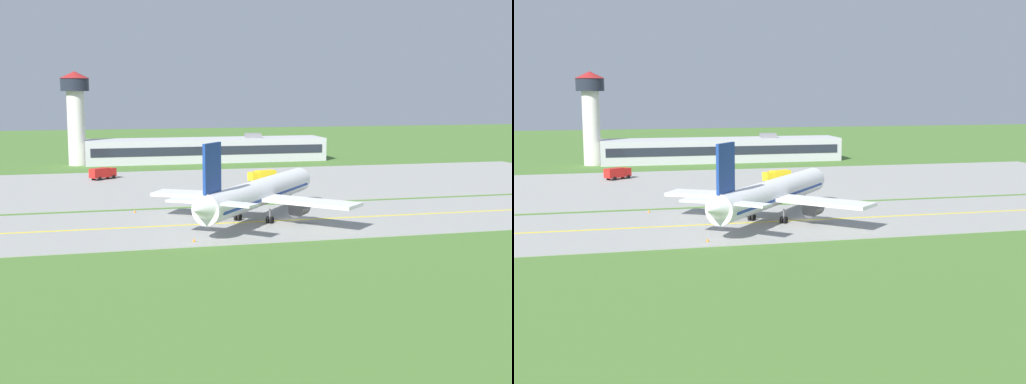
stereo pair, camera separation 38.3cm
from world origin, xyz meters
TOP-DOWN VIEW (x-y plane):
  - ground_plane at (0.00, 0.00)m, footprint 500.00×500.00m
  - taxiway_strip at (0.00, 0.00)m, footprint 240.00×28.00m
  - apron_pad at (10.00, 42.00)m, footprint 140.00×52.00m
  - taxiway_centreline at (0.00, 0.00)m, footprint 220.00×0.60m
  - airplane_lead at (-5.20, 1.17)m, footprint 29.24×33.45m
  - service_truck_baggage at (-26.61, 55.04)m, footprint 6.00×5.29m
  - service_truck_fuel at (5.91, 42.05)m, footprint 6.34×3.95m
  - terminal_building at (2.09, 88.03)m, footprint 64.59×12.26m
  - control_tower at (-32.24, 86.44)m, footprint 7.60×7.60m
  - traffic_cone_near_edge at (-22.69, 12.01)m, footprint 0.44×0.44m
  - traffic_cone_mid_edge at (-16.74, -11.31)m, footprint 0.44×0.44m

SIDE VIEW (x-z plane):
  - ground_plane at x=0.00m, z-range 0.00..0.00m
  - taxiway_strip at x=0.00m, z-range 0.00..0.10m
  - apron_pad at x=10.00m, z-range 0.00..0.10m
  - taxiway_centreline at x=0.00m, z-range 0.10..0.11m
  - traffic_cone_near_edge at x=-22.69m, z-range 0.00..0.60m
  - traffic_cone_mid_edge at x=-16.74m, z-range 0.00..0.60m
  - service_truck_baggage at x=-26.61m, z-range 0.23..2.83m
  - service_truck_fuel at x=5.91m, z-range 0.23..2.83m
  - terminal_building at x=2.09m, z-range -0.58..6.90m
  - airplane_lead at x=-5.20m, z-range -2.22..10.48m
  - control_tower at x=-32.24m, z-range 2.61..26.68m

